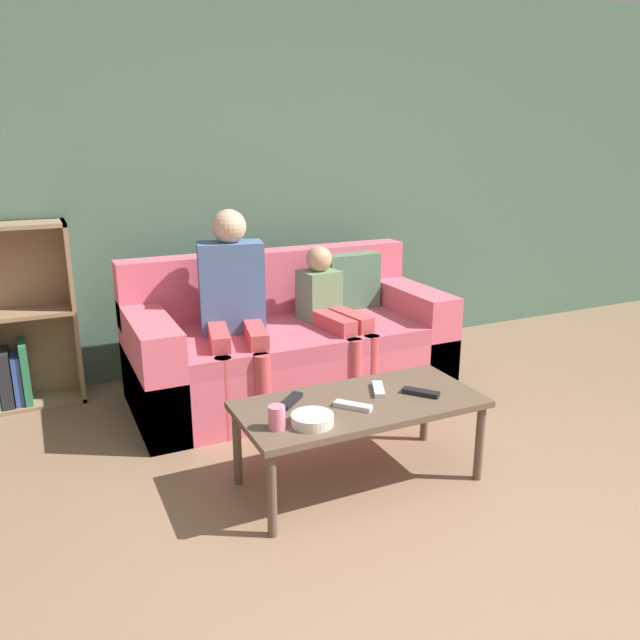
% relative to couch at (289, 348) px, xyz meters
% --- Properties ---
extents(wall_back, '(12.00, 0.06, 2.60)m').
position_rel_couch_xyz_m(wall_back, '(-0.07, 0.69, 1.01)').
color(wall_back, '#4C6B56').
rests_on(wall_back, ground_plane).
extents(couch, '(1.89, 0.87, 0.85)m').
position_rel_couch_xyz_m(couch, '(0.00, 0.00, 0.00)').
color(couch, '#DB5B70').
rests_on(couch, ground_plane).
extents(bookshelf, '(0.71, 0.28, 1.08)m').
position_rel_couch_xyz_m(bookshelf, '(-1.58, 0.54, 0.12)').
color(bookshelf, '#8E7051').
rests_on(bookshelf, ground_plane).
extents(coffee_table, '(1.11, 0.52, 0.40)m').
position_rel_couch_xyz_m(coffee_table, '(-0.12, -1.11, 0.07)').
color(coffee_table, brown).
rests_on(coffee_table, ground_plane).
extents(person_adult, '(0.45, 0.66, 1.16)m').
position_rel_couch_xyz_m(person_adult, '(-0.37, -0.08, 0.38)').
color(person_adult, '#C6474C').
rests_on(person_adult, ground_plane).
extents(person_child, '(0.30, 0.63, 0.91)m').
position_rel_couch_xyz_m(person_child, '(0.23, -0.14, 0.23)').
color(person_child, '#C6474C').
rests_on(person_child, ground_plane).
extents(cup_near, '(0.07, 0.07, 0.10)m').
position_rel_couch_xyz_m(cup_near, '(-0.55, -1.21, 0.16)').
color(cup_near, pink).
rests_on(cup_near, coffee_table).
extents(tv_remote_0, '(0.14, 0.16, 0.02)m').
position_rel_couch_xyz_m(tv_remote_0, '(0.17, -1.17, 0.12)').
color(tv_remote_0, black).
rests_on(tv_remote_0, coffee_table).
extents(tv_remote_1, '(0.16, 0.15, 0.02)m').
position_rel_couch_xyz_m(tv_remote_1, '(-0.41, -1.00, 0.12)').
color(tv_remote_1, black).
rests_on(tv_remote_1, coffee_table).
extents(tv_remote_2, '(0.15, 0.16, 0.02)m').
position_rel_couch_xyz_m(tv_remote_2, '(-0.18, -1.16, 0.12)').
color(tv_remote_2, '#B7B7BC').
rests_on(tv_remote_2, coffee_table).
extents(tv_remote_3, '(0.12, 0.17, 0.02)m').
position_rel_couch_xyz_m(tv_remote_3, '(0.02, -1.05, 0.12)').
color(tv_remote_3, '#B7B7BC').
rests_on(tv_remote_3, coffee_table).
extents(snack_bowl, '(0.18, 0.18, 0.05)m').
position_rel_couch_xyz_m(snack_bowl, '(-0.41, -1.23, 0.13)').
color(snack_bowl, beige).
rests_on(snack_bowl, coffee_table).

